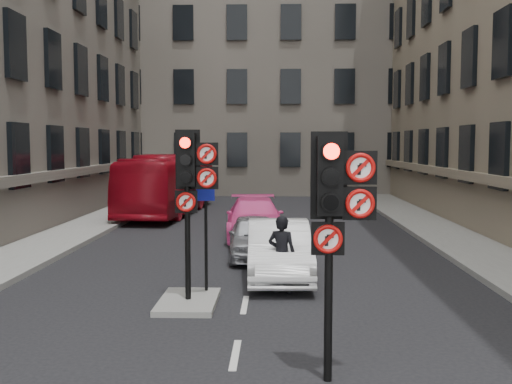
# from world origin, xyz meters

# --- Properties ---
(pavement_left) EXTENTS (3.00, 50.00, 0.16)m
(pavement_left) POSITION_xyz_m (-7.20, 12.00, 0.08)
(pavement_left) COLOR gray
(pavement_left) RESTS_ON ground
(pavement_right) EXTENTS (3.00, 50.00, 0.16)m
(pavement_right) POSITION_xyz_m (7.20, 12.00, 0.08)
(pavement_right) COLOR gray
(pavement_right) RESTS_ON ground
(centre_island) EXTENTS (1.20, 2.00, 0.12)m
(centre_island) POSITION_xyz_m (-1.20, 5.00, 0.06)
(centre_island) COLOR gray
(centre_island) RESTS_ON ground
(building_far) EXTENTS (30.00, 14.00, 20.00)m
(building_far) POSITION_xyz_m (0.00, 38.00, 10.00)
(building_far) COLOR slate
(building_far) RESTS_ON ground
(signal_near) EXTENTS (0.91, 0.40, 3.58)m
(signal_near) POSITION_xyz_m (1.49, 0.99, 2.58)
(signal_near) COLOR black
(signal_near) RESTS_ON ground
(signal_far) EXTENTS (0.91, 0.40, 3.58)m
(signal_far) POSITION_xyz_m (-1.11, 4.99, 2.70)
(signal_far) COLOR black
(signal_far) RESTS_ON centre_island
(car_silver) EXTENTS (1.75, 3.81, 1.27)m
(car_silver) POSITION_xyz_m (0.01, 10.27, 0.63)
(car_silver) COLOR #AAACB2
(car_silver) RESTS_ON ground
(car_white) EXTENTS (1.68, 4.44, 1.45)m
(car_white) POSITION_xyz_m (0.73, 7.55, 0.72)
(car_white) COLOR white
(car_white) RESTS_ON ground
(car_pink) EXTENTS (2.34, 5.07, 1.43)m
(car_pink) POSITION_xyz_m (-0.10, 13.98, 0.72)
(car_pink) COLOR #EA4494
(car_pink) RESTS_ON ground
(bus_red) EXTENTS (3.18, 10.49, 2.88)m
(bus_red) POSITION_xyz_m (-4.50, 21.32, 1.44)
(bus_red) COLOR maroon
(bus_red) RESTS_ON ground
(motorcycle) EXTENTS (0.59, 1.73, 1.02)m
(motorcycle) POSITION_xyz_m (0.07, 8.84, 0.51)
(motorcycle) COLOR black
(motorcycle) RESTS_ON ground
(motorcyclist) EXTENTS (0.75, 0.60, 1.78)m
(motorcyclist) POSITION_xyz_m (0.79, 6.08, 0.89)
(motorcyclist) COLOR black
(motorcyclist) RESTS_ON ground
(info_sign) EXTENTS (0.40, 0.16, 2.35)m
(info_sign) POSITION_xyz_m (-0.90, 5.73, 1.63)
(info_sign) COLOR black
(info_sign) RESTS_ON centre_island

